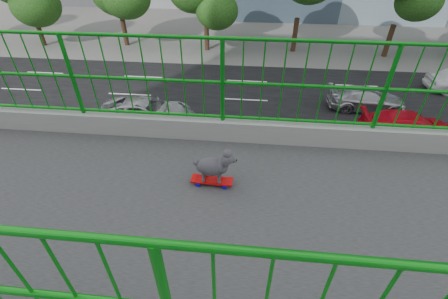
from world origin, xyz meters
TOP-DOWN VIEW (x-y plane):
  - road at (-13.00, 0.00)m, footprint 18.00×90.00m
  - footbridge at (0.00, 0.00)m, footprint 3.00×24.00m
  - railing at (0.00, 0.00)m, footprint 3.00×24.00m
  - skateboard at (-0.43, -0.03)m, footprint 0.17×0.49m
  - poodle at (-0.43, -0.00)m, footprint 0.22×0.50m
  - car_1 at (-9.20, 2.20)m, footprint 1.62×4.66m
  - car_2 at (-12.40, -5.54)m, footprint 2.53×5.49m
  - car_3 at (-15.60, 7.62)m, footprint 1.92×4.72m
  - car_7 at (-12.40, 8.94)m, footprint 2.06×5.07m

SIDE VIEW (x-z plane):
  - road at x=-13.00m, z-range 0.00..0.02m
  - car_3 at x=-15.60m, z-range 0.00..1.37m
  - car_7 at x=-12.40m, z-range 0.00..1.47m
  - car_2 at x=-12.40m, z-range 0.00..1.53m
  - car_1 at x=-9.20m, z-range 0.00..1.53m
  - footbridge at x=0.00m, z-range 1.72..8.72m
  - skateboard at x=-0.43m, z-range 7.02..7.08m
  - railing at x=0.00m, z-range 6.50..7.92m
  - poodle at x=-0.43m, z-range 7.08..7.49m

